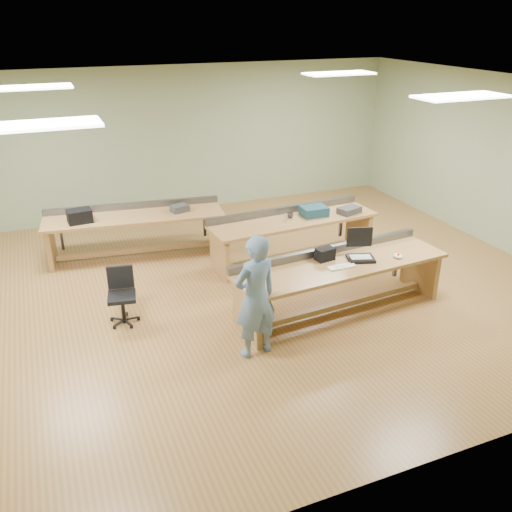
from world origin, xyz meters
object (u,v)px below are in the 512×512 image
Objects in this scene: laptop_base at (361,258)px; drinks_can at (286,218)px; workbench_mid at (292,229)px; workbench_front at (340,275)px; task_chair at (123,303)px; person at (255,297)px; workbench_back at (135,225)px; mug at (290,215)px; parts_bin_grey at (349,210)px; camera_bag at (325,254)px; parts_bin_teal at (314,211)px.

laptop_base is 3.04× the size of drinks_can.
drinks_can is at bearing -162.84° from workbench_mid.
task_chair is (-2.90, 0.84, -0.27)m from workbench_front.
task_chair is at bearing -56.74° from person.
person is (-1.51, -0.56, 0.24)m from workbench_front.
workbench_back is 27.05× the size of mug.
workbench_back is at bearing 122.33° from workbench_front.
workbench_mid is 1.85× the size of person.
workbench_front is at bearing -45.65° from workbench_back.
laptop_base is 0.93× the size of parts_bin_grey.
drinks_can is (-0.16, -0.06, 0.25)m from workbench_mid.
workbench_back is 3.71m from person.
workbench_back is at bearing 150.13° from workbench_mid.
workbench_front is 3.82m from workbench_back.
workbench_back is 8.55× the size of laptop_base.
laptop_base is at bearing -175.19° from person.
task_chair is 6.55× the size of drinks_can.
person reaches higher than workbench_mid.
task_chair is 3.26m from mug.
task_chair is at bearing 159.30° from workbench_front.
task_chair is 6.83× the size of mug.
drinks_can is (2.90, 0.94, 0.52)m from task_chair.
laptop_base reaches higher than task_chair.
person is 1.54m from camera_bag.
workbench_front is 26.58× the size of drinks_can.
person is at bearing -70.30° from workbench_back.
drinks_can reaches higher than task_chair.
workbench_back is 25.95× the size of drinks_can.
mug is (2.42, -1.15, 0.24)m from workbench_back.
workbench_front is at bearing -89.86° from drinks_can.
mug is at bearing 41.08° from drinks_can.
laptop_base is at bearing -116.47° from parts_bin_grey.
parts_bin_grey is at bearing -12.42° from parts_bin_teal.
drinks_can reaches higher than workbench_front.
parts_bin_teal is at bearing 26.50° from task_chair.
drinks_can is (-0.14, -0.12, 0.01)m from mug.
workbench_front and workbench_back have the same top height.
laptop_base is 0.51m from camera_bag.
person reaches higher than parts_bin_teal.
drinks_can reaches higher than laptop_base.
parts_bin_teal is 0.57m from drinks_can.
workbench_front is at bearing -55.69° from camera_bag.
workbench_front is at bearing -167.05° from laptop_base.
parts_bin_grey is at bearing -151.27° from person.
drinks_can reaches higher than workbench_back.
mug is at bearing -135.24° from person.
workbench_front is at bearing -6.01° from task_chair.
person reaches higher than laptop_base.
parts_bin_grey is (1.02, -0.13, 0.25)m from workbench_mid.
person is at bearing -160.30° from camera_bag.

